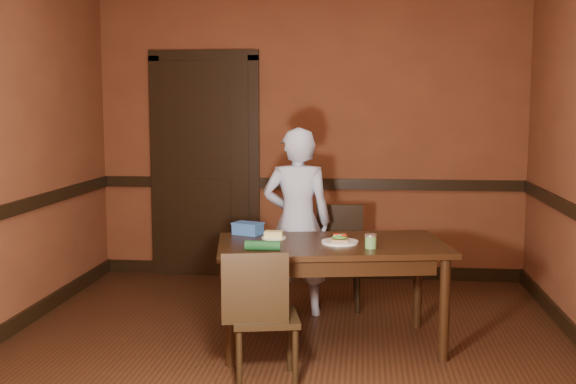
% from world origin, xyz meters
% --- Properties ---
extents(floor, '(4.00, 4.50, 0.01)m').
position_xyz_m(floor, '(0.00, 0.00, 0.00)').
color(floor, black).
rests_on(floor, ground).
extents(wall_back, '(4.00, 0.02, 2.70)m').
position_xyz_m(wall_back, '(0.00, 2.25, 1.35)').
color(wall_back, brown).
rests_on(wall_back, ground).
extents(wall_front, '(4.00, 0.02, 2.70)m').
position_xyz_m(wall_front, '(0.00, -2.25, 1.35)').
color(wall_front, brown).
rests_on(wall_front, ground).
extents(dado_back, '(4.00, 0.03, 0.10)m').
position_xyz_m(dado_back, '(0.00, 2.23, 0.90)').
color(dado_back, black).
rests_on(dado_back, ground).
extents(baseboard_back, '(4.00, 0.03, 0.12)m').
position_xyz_m(baseboard_back, '(0.00, 2.23, 0.06)').
color(baseboard_back, black).
rests_on(baseboard_back, ground).
extents(door, '(1.05, 0.07, 2.20)m').
position_xyz_m(door, '(-1.00, 2.22, 1.09)').
color(door, black).
rests_on(door, ground).
extents(dining_table, '(1.66, 1.11, 0.72)m').
position_xyz_m(dining_table, '(0.31, 0.29, 0.36)').
color(dining_table, black).
rests_on(dining_table, floor).
extents(chair_far, '(0.41, 0.41, 0.82)m').
position_xyz_m(chair_far, '(0.31, 1.22, 0.41)').
color(chair_far, black).
rests_on(chair_far, floor).
extents(chair_near, '(0.45, 0.45, 0.82)m').
position_xyz_m(chair_near, '(-0.05, -0.42, 0.41)').
color(chair_near, black).
rests_on(chair_near, floor).
extents(person, '(0.56, 0.39, 1.47)m').
position_xyz_m(person, '(0.00, 1.01, 0.73)').
color(person, silver).
rests_on(person, floor).
extents(sandwich_plate, '(0.25, 0.25, 0.06)m').
position_xyz_m(sandwich_plate, '(0.36, 0.26, 0.73)').
color(sandwich_plate, white).
rests_on(sandwich_plate, dining_table).
extents(sauce_jar, '(0.08, 0.08, 0.09)m').
position_xyz_m(sauce_jar, '(0.57, 0.12, 0.76)').
color(sauce_jar, '#558643').
rests_on(sauce_jar, dining_table).
extents(cheese_saucer, '(0.17, 0.17, 0.05)m').
position_xyz_m(cheese_saucer, '(-0.10, 0.38, 0.74)').
color(cheese_saucer, white).
rests_on(cheese_saucer, dining_table).
extents(food_tub, '(0.24, 0.20, 0.09)m').
position_xyz_m(food_tub, '(-0.31, 0.53, 0.76)').
color(food_tub, '#3061B0').
rests_on(food_tub, dining_table).
extents(wrapped_veg, '(0.23, 0.07, 0.06)m').
position_xyz_m(wrapped_veg, '(-0.12, -0.03, 0.75)').
color(wrapped_veg, '#14401C').
rests_on(wrapped_veg, dining_table).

